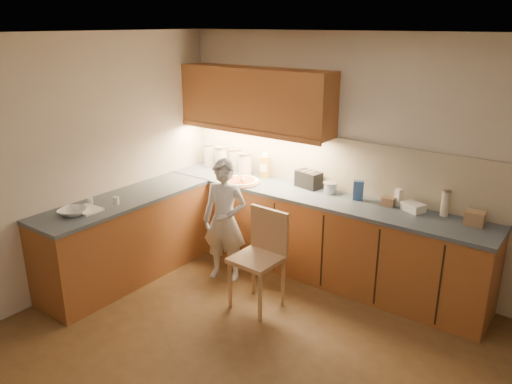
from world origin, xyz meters
TOP-DOWN VIEW (x-y plane):
  - room at (0.00, 0.00)m, footprint 4.54×4.50m
  - l_counter at (-0.92, 1.25)m, footprint 3.77×2.62m
  - backsplash at (-0.38, 1.99)m, footprint 3.75×0.02m
  - upper_cabinets at (-1.27, 1.82)m, footprint 1.95×0.36m
  - pizza_on_board at (-1.27, 1.55)m, footprint 0.45×0.45m
  - child at (-1.08, 1.02)m, footprint 0.56×0.45m
  - wooden_chair at (-0.45, 0.81)m, footprint 0.45×0.45m
  - mixing_bowl at (-1.95, -0.21)m, footprint 0.34×0.34m
  - canister_a at (-2.03, 1.86)m, footprint 0.15×0.15m
  - canister_b at (-1.80, 1.83)m, footprint 0.17×0.17m
  - canister_c at (-1.65, 1.90)m, footprint 0.15×0.15m
  - canister_d at (-1.44, 1.84)m, footprint 0.17×0.17m
  - oil_jug at (-1.17, 1.89)m, footprint 0.12×0.11m
  - toaster at (-0.56, 1.87)m, footprint 0.32×0.22m
  - steel_pot at (-0.27, 1.84)m, footprint 0.16×0.16m
  - blue_box at (0.06, 1.82)m, footprint 0.12×0.10m
  - card_box_a at (0.39, 1.83)m, footprint 0.13×0.10m
  - white_bottle at (0.47, 1.89)m, footprint 0.08×0.08m
  - flat_pack at (0.65, 1.84)m, footprint 0.25×0.22m
  - tall_jar at (0.93, 1.89)m, footprint 0.08×0.08m
  - card_box_b at (1.22, 1.82)m, footprint 0.18×0.14m
  - dough_cloth at (-1.95, -0.06)m, footprint 0.29×0.23m
  - spice_jar_a at (-2.07, 0.08)m, footprint 0.07×0.07m
  - spice_jar_b at (-1.86, 0.23)m, footprint 0.06×0.06m

SIDE VIEW (x-z plane):
  - l_counter at x=-0.92m, z-range 0.00..0.92m
  - wooden_chair at x=-0.45m, z-range 0.08..1.05m
  - child at x=-1.08m, z-range 0.00..1.34m
  - dough_cloth at x=-1.95m, z-range 0.92..0.94m
  - pizza_on_board at x=-1.27m, z-range 0.85..1.03m
  - mixing_bowl at x=-1.95m, z-range 0.92..0.98m
  - spice_jar_a at x=-2.07m, z-range 0.92..0.99m
  - spice_jar_b at x=-1.86m, z-range 0.92..1.00m
  - flat_pack at x=0.65m, z-range 0.92..1.00m
  - card_box_a at x=0.39m, z-range 0.92..1.01m
  - steel_pot at x=-0.27m, z-range 0.92..1.04m
  - card_box_b at x=1.22m, z-range 0.92..1.05m
  - white_bottle at x=0.47m, z-range 0.92..1.10m
  - toaster at x=-0.56m, z-range 0.92..1.11m
  - blue_box at x=0.06m, z-range 0.92..1.12m
  - tall_jar at x=0.93m, z-range 0.92..1.18m
  - canister_d at x=-1.44m, z-range 0.92..1.19m
  - oil_jug at x=-1.17m, z-range 0.91..1.21m
  - canister_c at x=-1.65m, z-range 0.92..1.20m
  - canister_a at x=-2.03m, z-range 0.92..1.22m
  - canister_b at x=-1.80m, z-range 0.92..1.22m
  - backsplash at x=-0.38m, z-range 0.92..1.50m
  - room at x=0.00m, z-range 0.37..2.99m
  - upper_cabinets at x=-1.27m, z-range 1.48..2.21m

